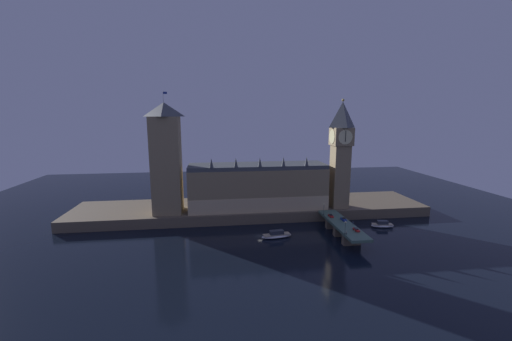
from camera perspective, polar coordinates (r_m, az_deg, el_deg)
name	(u,v)px	position (r m, az deg, el deg)	size (l,w,h in m)	color
ground_plane	(260,236)	(167.84, 0.78, -11.83)	(400.00, 400.00, 0.00)	black
embankment	(251,209)	(203.32, -0.83, -6.98)	(220.00, 42.00, 6.04)	brown
parliament_hall	(257,186)	(192.84, 0.27, -2.84)	(83.04, 23.63, 32.59)	#8E7A56
clock_tower	(341,151)	(197.00, 15.15, 3.41)	(12.05, 12.16, 66.01)	#8E7A56
victoria_tower	(166,159)	(187.25, -16.00, 2.11)	(16.39, 16.39, 69.55)	#8E7A56
bridge	(342,227)	(172.79, 15.40, -9.87)	(10.31, 46.00, 6.85)	#476656
car_northbound_lead	(331,216)	(180.43, 13.44, -8.01)	(1.94, 4.38, 1.36)	red
car_southbound_lead	(356,230)	(163.02, 17.77, -10.20)	(1.86, 4.71, 1.35)	red
car_southbound_trail	(344,219)	(176.06, 15.64, -8.53)	(2.09, 4.49, 1.55)	navy
pedestrian_near_rail	(346,233)	(156.79, 16.12, -10.80)	(0.38, 0.38, 1.81)	black
pedestrian_mid_walk	(353,223)	(171.15, 17.24, -9.10)	(0.38, 0.38, 1.67)	black
street_lamp_near	(345,226)	(156.18, 15.93, -9.68)	(1.34, 0.60, 6.42)	#2D3333
street_lamp_far	(324,208)	(182.06, 12.24, -6.60)	(1.34, 0.60, 6.80)	#2D3333
boat_upstream	(277,235)	(165.52, 3.77, -11.64)	(16.51, 7.08, 3.95)	white
boat_downstream	(382,225)	(193.54, 21.98, -9.14)	(13.37, 6.51, 3.77)	white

